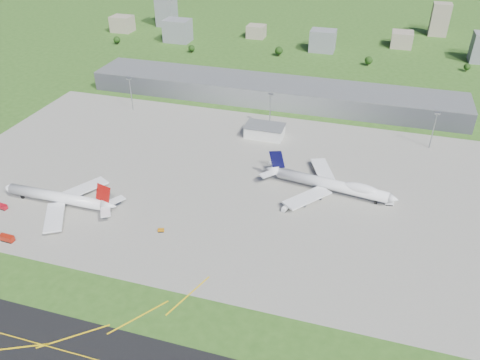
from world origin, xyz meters
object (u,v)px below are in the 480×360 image
(tug_yellow, at_px, (161,230))
(van_white_near, at_px, (285,209))
(crash_tender, at_px, (2,207))
(airliner_blue_quad, at_px, (331,185))
(van_white_far, at_px, (389,203))
(airliner_red_twin, at_px, (60,198))
(fire_truck, at_px, (7,238))

(tug_yellow, bearing_deg, van_white_near, 12.12)
(van_white_near, bearing_deg, crash_tender, 124.47)
(airliner_blue_quad, relative_size, van_white_near, 13.82)
(airliner_blue_quad, height_order, crash_tender, airliner_blue_quad)
(airliner_blue_quad, distance_m, van_white_near, 32.61)
(tug_yellow, bearing_deg, van_white_far, 7.14)
(tug_yellow, relative_size, van_white_near, 0.65)
(crash_tender, relative_size, tug_yellow, 1.60)
(airliner_blue_quad, xyz_separation_m, van_white_near, (-21.34, -24.28, -4.29))
(airliner_red_twin, bearing_deg, van_white_far, -163.43)
(crash_tender, bearing_deg, airliner_red_twin, 29.68)
(airliner_red_twin, distance_m, airliner_blue_quad, 150.38)
(tug_yellow, bearing_deg, crash_tender, 163.88)
(airliner_red_twin, xyz_separation_m, van_white_near, (118.65, 30.64, -3.86))
(fire_truck, distance_m, crash_tender, 30.34)
(van_white_far, bearing_deg, crash_tender, -173.45)
(airliner_red_twin, height_order, fire_truck, airliner_red_twin)
(airliner_blue_quad, distance_m, van_white_far, 32.93)
(van_white_far, bearing_deg, airliner_blue_quad, 163.76)
(van_white_near, distance_m, van_white_far, 57.91)
(crash_tender, bearing_deg, van_white_near, 23.40)
(van_white_near, relative_size, van_white_far, 1.15)
(airliner_red_twin, height_order, airliner_blue_quad, airliner_blue_quad)
(airliner_red_twin, relative_size, crash_tender, 12.18)
(fire_truck, xyz_separation_m, van_white_near, (126.75, 64.52, -0.36))
(airliner_blue_quad, relative_size, crash_tender, 13.32)
(airliner_red_twin, xyz_separation_m, airliner_blue_quad, (139.99, 54.92, 0.44))
(van_white_near, height_order, van_white_far, van_white_near)
(van_white_far, bearing_deg, airliner_red_twin, -174.28)
(van_white_far, bearing_deg, tug_yellow, -163.65)
(tug_yellow, bearing_deg, airliner_red_twin, 154.76)
(tug_yellow, relative_size, van_white_far, 0.74)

